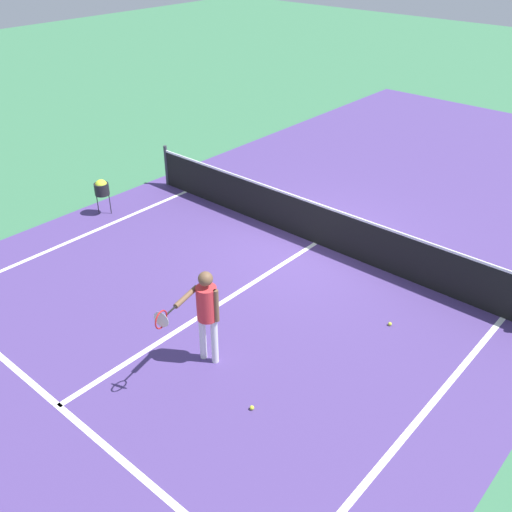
# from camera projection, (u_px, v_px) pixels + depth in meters

# --- Properties ---
(ground_plane) EXTENTS (60.00, 60.00, 0.00)m
(ground_plane) POSITION_uv_depth(u_px,v_px,m) (316.00, 243.00, 12.66)
(ground_plane) COLOR #38724C
(court_surface_inbounds) EXTENTS (10.62, 24.40, 0.00)m
(court_surface_inbounds) POSITION_uv_depth(u_px,v_px,m) (316.00, 243.00, 12.66)
(court_surface_inbounds) COLOR #4C387A
(court_surface_inbounds) RESTS_ON ground_plane
(line_service_near) EXTENTS (8.22, 0.10, 0.01)m
(line_service_near) POSITION_uv_depth(u_px,v_px,m) (58.00, 406.00, 8.51)
(line_service_near) COLOR white
(line_service_near) RESTS_ON ground_plane
(line_center_service) EXTENTS (0.10, 6.40, 0.01)m
(line_center_service) POSITION_uv_depth(u_px,v_px,m) (212.00, 309.00, 10.58)
(line_center_service) COLOR white
(line_center_service) RESTS_ON ground_plane
(net) EXTENTS (9.70, 0.09, 1.07)m
(net) POSITION_uv_depth(u_px,v_px,m) (317.00, 223.00, 12.40)
(net) COLOR #33383D
(net) RESTS_ON ground_plane
(player_near) EXTENTS (0.41, 1.22, 1.66)m
(player_near) POSITION_uv_depth(u_px,v_px,m) (206.00, 308.00, 8.85)
(player_near) COLOR white
(player_near) RESTS_ON ground_plane
(ball_hopper) EXTENTS (0.34, 0.34, 0.87)m
(ball_hopper) POSITION_uv_depth(u_px,v_px,m) (102.00, 188.00, 13.54)
(ball_hopper) COLOR black
(ball_hopper) RESTS_ON ground_plane
(tennis_ball_near_net) EXTENTS (0.07, 0.07, 0.07)m
(tennis_ball_near_net) POSITION_uv_depth(u_px,v_px,m) (390.00, 324.00, 10.14)
(tennis_ball_near_net) COLOR #CCE033
(tennis_ball_near_net) RESTS_ON ground_plane
(tennis_ball_mid_court) EXTENTS (0.07, 0.07, 0.07)m
(tennis_ball_mid_court) POSITION_uv_depth(u_px,v_px,m) (252.00, 408.00, 8.44)
(tennis_ball_mid_court) COLOR #CCE033
(tennis_ball_mid_court) RESTS_ON ground_plane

